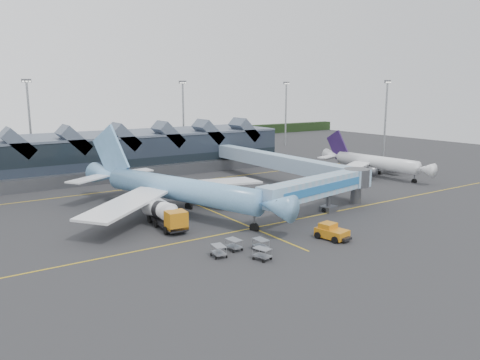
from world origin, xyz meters
TOP-DOWN VIEW (x-y plane):
  - ground at (0.00, 0.00)m, footprint 260.00×260.00m
  - taxi_stripes at (0.00, 10.00)m, footprint 120.00×60.00m
  - tree_line_far at (0.00, 110.00)m, footprint 260.00×4.00m
  - terminal at (-5.07, 47.35)m, footprint 90.00×22.25m
  - light_masts at (21.00, 62.80)m, footprint 132.40×42.56m
  - main_airliner at (-5.65, 6.10)m, footprint 36.01×42.41m
  - regional_jet at (47.59, 10.87)m, footprint 27.10×29.60m
  - jet_bridge at (14.73, -7.46)m, footprint 25.98×8.06m
  - fuel_truck at (-10.16, -0.24)m, footprint 3.75×10.95m
  - pushback_tug at (5.94, -17.91)m, footprint 3.59×4.99m
  - baggage_carts at (-7.27, -16.31)m, footprint 7.14×6.89m

SIDE VIEW (x-z plane):
  - ground at x=0.00m, z-range 0.00..0.00m
  - taxi_stripes at x=0.00m, z-range 0.00..0.01m
  - baggage_carts at x=-7.27m, z-range 0.09..1.52m
  - pushback_tug at x=5.94m, z-range -0.10..1.96m
  - tree_line_far at x=0.00m, z-range 0.00..4.00m
  - fuel_truck at x=-10.16m, z-range 0.22..3.87m
  - regional_jet at x=47.59m, z-range -1.86..8.30m
  - main_airliner at x=-5.65m, z-range -2.89..11.11m
  - jet_bridge at x=14.73m, z-range 1.29..7.56m
  - terminal at x=-5.07m, z-range -1.38..11.14m
  - light_masts at x=21.00m, z-range 1.26..23.71m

